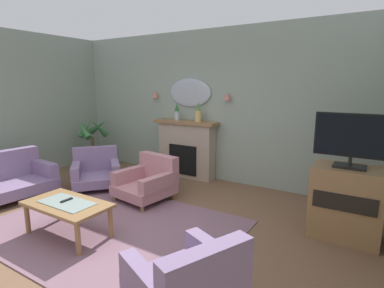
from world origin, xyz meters
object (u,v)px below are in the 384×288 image
Objects in this scene: wall_sconce_left at (155,94)px; tv_remote at (67,200)px; coffee_table at (67,207)px; tv_cabinet at (346,202)px; mantel_vase_right at (198,113)px; wall_sconce_right at (227,96)px; fireplace at (186,149)px; armchair_in_corner at (188,281)px; armchair_beside_couch at (96,171)px; tv_flatscreen at (352,139)px; armchair_near_fireplace at (148,181)px; potted_plant_tall_palm at (93,145)px; mantel_vase_left at (177,111)px; wall_mirror at (190,93)px.

wall_sconce_left is 0.88× the size of tv_remote.
tv_cabinet is (2.94, 1.80, 0.07)m from coffee_table.
wall_sconce_right is at bearing 12.31° from mantel_vase_right.
wall_sconce_right is at bearing 75.20° from tv_remote.
tv_remote is 0.18× the size of tv_cabinet.
coffee_table is at bearing -87.76° from fireplace.
coffee_table is (0.96, -2.99, -1.28)m from wall_sconce_left.
fireplace is 1.27× the size of armchair_in_corner.
tv_cabinet is (3.90, -1.19, -1.21)m from wall_sconce_left.
wall_sconce_right is 0.13× the size of armchair_in_corner.
tv_flatscreen is at bearing 4.26° from armchair_beside_couch.
wall_sconce_right is 3.29m from tv_remote.
armchair_in_corner is at bearing -56.89° from fireplace.
armchair_near_fireplace is at bearing -174.56° from tv_cabinet.
armchair_near_fireplace reaches higher than tv_remote.
tv_remote is at bearing -46.00° from potted_plant_tall_palm.
wall_sconce_left is at bearing 107.87° from coffee_table.
wall_sconce_right is 2.54m from tv_flatscreen.
tv_flatscreen is at bearing -21.58° from mantel_vase_right.
mantel_vase_left is 2.45× the size of wall_sconce_right.
wall_sconce_left is 0.15× the size of armchair_near_fireplace.
tv_remote is (-0.23, -2.84, -0.87)m from mantel_vase_right.
mantel_vase_left is at bearing 161.82° from tv_cabinet.
wall_sconce_right reaches higher than armchair_near_fireplace.
mantel_vase_right is at bearing 85.33° from tv_remote.
mantel_vase_left is at bearing -173.48° from wall_sconce_right.
fireplace is 1.40m from armchair_near_fireplace.
fireplace is 0.81m from mantel_vase_right.
wall_mirror is 2.36m from armchair_beside_couch.
fireplace is at bearing 123.11° from armchair_in_corner.
wall_sconce_right is at bearing 63.96° from armchair_near_fireplace.
wall_mirror is at bearing 150.46° from mantel_vase_right.
wall_mirror is 6.00× the size of tv_remote.
mantel_vase_left reaches higher than potted_plant_tall_palm.
armchair_beside_couch is 1.36× the size of tv_flatscreen.
tv_cabinet is (2.91, 0.28, 0.15)m from armchair_near_fireplace.
tv_flatscreen is at bearing -90.00° from tv_cabinet.
potted_plant_tall_palm reaches higher than tv_remote.
wall_mirror reaches higher than coffee_table.
armchair_near_fireplace is at bearing 87.45° from tv_remote.
wall_sconce_right is 3.31m from potted_plant_tall_palm.
tv_flatscreen reaches higher than fireplace.
wall_sconce_right is (1.70, 0.00, 0.00)m from wall_sconce_left.
potted_plant_tall_palm is at bearing -166.70° from fireplace.
wall_sconce_left is 4.25m from tv_cabinet.
fireplace is 1.24× the size of coffee_table.
wall_sconce_left is 0.17× the size of tv_flatscreen.
armchair_near_fireplace is 3.07m from tv_flatscreen.
coffee_table is 6.88× the size of tv_remote.
tv_remote is 0.15× the size of armchair_in_corner.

